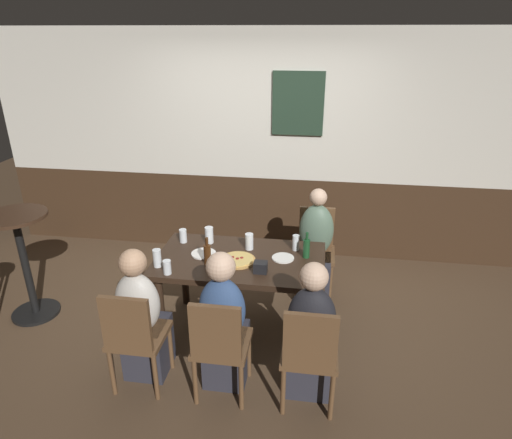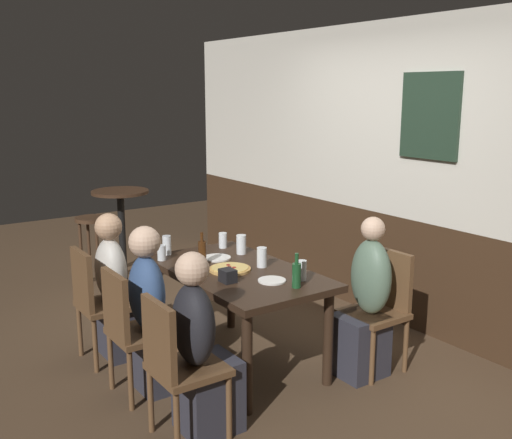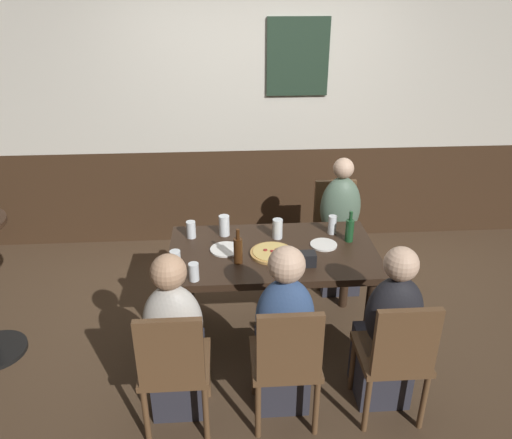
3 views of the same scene
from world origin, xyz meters
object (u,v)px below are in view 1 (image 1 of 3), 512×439
(pint_glass_stout, at_px, (183,237))
(beer_bottle_brown, at_px, (207,254))
(chair_right_far, at_px, (315,245))
(person_right_near, at_px, (310,339))
(chair_right_near, at_px, (310,352))
(beer_glass_tall, at_px, (296,244))
(pint_glass_amber, at_px, (209,236))
(condiment_caddy, at_px, (261,267))
(person_left_near, at_px, (143,323))
(pizza, at_px, (238,260))
(chair_mid_near, at_px, (220,343))
(person_mid_near, at_px, (224,329))
(side_bar_table, at_px, (24,258))
(tumbler_short, at_px, (249,242))
(beer_bottle_green, at_px, (306,248))
(plate_white_small, at_px, (283,258))
(beer_glass_half, at_px, (157,259))
(tumbler_water, at_px, (167,268))
(person_right_far, at_px, (315,254))
(dining_table, at_px, (240,267))
(chair_left_near, at_px, (134,335))
(plate_white_large, at_px, (204,254))

(pint_glass_stout, bearing_deg, beer_bottle_brown, -49.30)
(chair_right_far, bearing_deg, person_right_near, -90.00)
(chair_right_near, distance_m, beer_glass_tall, 1.12)
(pint_glass_amber, bearing_deg, condiment_caddy, -40.74)
(pint_glass_stout, height_order, beer_glass_tall, beer_glass_tall)
(person_left_near, xyz_separation_m, pizza, (0.63, 0.61, 0.27))
(condiment_caddy, bearing_deg, chair_mid_near, -108.48)
(person_mid_near, distance_m, side_bar_table, 2.12)
(pizza, height_order, tumbler_short, tumbler_short)
(beer_bottle_green, distance_m, plate_white_small, 0.22)
(person_right_near, height_order, beer_glass_half, person_right_near)
(person_mid_near, xyz_separation_m, beer_glass_half, (-0.65, 0.43, 0.31))
(beer_glass_tall, height_order, beer_glass_half, beer_glass_half)
(chair_mid_near, height_order, pizza, chair_mid_near)
(chair_right_near, height_order, pint_glass_amber, pint_glass_amber)
(chair_mid_near, xyz_separation_m, beer_bottle_brown, (-0.25, 0.68, 0.34))
(pizza, xyz_separation_m, tumbler_water, (-0.52, -0.29, 0.04))
(beer_glass_half, bearing_deg, tumbler_water, -40.96)
(person_right_near, relative_size, person_right_far, 0.98)
(person_left_near, distance_m, tumbler_water, 0.46)
(beer_glass_half, xyz_separation_m, beer_bottle_green, (1.21, 0.34, 0.02))
(beer_bottle_green, bearing_deg, pizza, -164.53)
(pizza, xyz_separation_m, side_bar_table, (-2.01, -0.01, -0.14))
(tumbler_short, height_order, condiment_caddy, tumbler_short)
(dining_table, bearing_deg, pint_glass_amber, 142.66)
(person_right_far, bearing_deg, person_right_near, -90.00)
(chair_mid_near, relative_size, person_mid_near, 0.76)
(beer_glass_tall, relative_size, side_bar_table, 0.13)
(beer_bottle_brown, bearing_deg, chair_right_far, 47.92)
(person_right_far, distance_m, beer_glass_tall, 0.57)
(tumbler_short, bearing_deg, person_left_near, -129.01)
(dining_table, relative_size, beer_bottle_brown, 5.84)
(beer_bottle_brown, bearing_deg, person_left_near, -127.00)
(chair_right_far, height_order, beer_bottle_brown, beer_bottle_brown)
(chair_right_near, relative_size, beer_glass_half, 5.72)
(person_left_near, bearing_deg, person_right_far, 46.34)
(chair_mid_near, relative_size, beer_bottle_green, 3.75)
(person_right_far, height_order, plate_white_small, person_right_far)
(person_mid_near, relative_size, beer_glass_half, 7.53)
(dining_table, xyz_separation_m, chair_left_near, (-0.64, -0.83, -0.15))
(dining_table, distance_m, side_bar_table, 2.03)
(person_mid_near, bearing_deg, plate_white_large, 115.38)
(person_mid_near, distance_m, plate_white_small, 0.84)
(plate_white_small, height_order, condiment_caddy, condiment_caddy)
(beer_glass_tall, height_order, side_bar_table, side_bar_table)
(person_mid_near, height_order, person_left_near, person_mid_near)
(plate_white_large, bearing_deg, chair_right_near, -41.45)
(pint_glass_amber, distance_m, condiment_caddy, 0.72)
(tumbler_water, xyz_separation_m, pint_glass_amber, (0.20, 0.60, 0.01))
(pint_glass_stout, bearing_deg, beer_glass_tall, -0.30)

